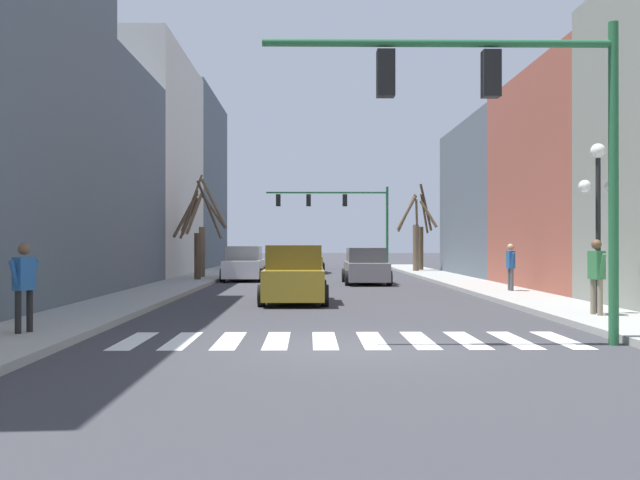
% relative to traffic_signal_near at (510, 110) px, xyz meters
% --- Properties ---
extents(ground_plane, '(240.00, 240.00, 0.00)m').
position_rel_traffic_signal_near_xyz_m(ground_plane, '(-2.88, -0.31, -4.24)').
color(ground_plane, '#38383D').
extents(building_row_left, '(6.00, 53.77, 12.29)m').
position_rel_traffic_signal_near_xyz_m(building_row_left, '(-13.23, 21.24, 1.49)').
color(building_row_left, tan).
rests_on(building_row_left, ground_plane).
extents(building_row_right, '(6.00, 38.79, 8.94)m').
position_rel_traffic_signal_near_xyz_m(building_row_right, '(7.47, 12.70, 0.05)').
color(building_row_right, gray).
rests_on(building_row_right, ground_plane).
extents(crosswalk_stripes, '(8.55, 2.60, 0.01)m').
position_rel_traffic_signal_near_xyz_m(crosswalk_stripes, '(-2.88, 0.73, -4.23)').
color(crosswalk_stripes, white).
rests_on(crosswalk_stripes, ground_plane).
extents(traffic_signal_near, '(6.44, 0.28, 5.84)m').
position_rel_traffic_signal_near_xyz_m(traffic_signal_near, '(0.00, 0.00, 0.00)').
color(traffic_signal_near, '#236038').
rests_on(traffic_signal_near, ground_plane).
extents(traffic_signal_far, '(8.54, 0.28, 5.76)m').
position_rel_traffic_signal_near_xyz_m(traffic_signal_far, '(-1.43, 38.71, 0.10)').
color(traffic_signal_far, '#236038').
rests_on(traffic_signal_far, ground_plane).
extents(street_lamp_right_corner, '(0.95, 0.36, 4.09)m').
position_rel_traffic_signal_near_xyz_m(street_lamp_right_corner, '(3.35, 4.49, -1.18)').
color(street_lamp_right_corner, black).
rests_on(street_lamp_right_corner, sidewalk_right).
extents(car_parked_left_far, '(2.04, 4.38, 1.77)m').
position_rel_traffic_signal_near_xyz_m(car_parked_left_far, '(-4.07, 9.55, -3.42)').
color(car_parked_left_far, '#A38423').
rests_on(car_parked_left_far, ground_plane).
extents(car_parked_left_mid, '(2.02, 4.75, 1.62)m').
position_rel_traffic_signal_near_xyz_m(car_parked_left_mid, '(-1.05, 20.14, -3.48)').
color(car_parked_left_mid, gray).
rests_on(car_parked_left_mid, ground_plane).
extents(car_parked_right_near, '(2.12, 4.84, 1.68)m').
position_rel_traffic_signal_near_xyz_m(car_parked_right_near, '(-3.72, 32.30, -3.45)').
color(car_parked_right_near, '#A38423').
rests_on(car_parked_right_near, ground_plane).
extents(car_at_intersection, '(2.00, 4.53, 1.68)m').
position_rel_traffic_signal_near_xyz_m(car_at_intersection, '(-6.77, 23.07, -3.46)').
color(car_at_intersection, white).
rests_on(car_at_intersection, ground_plane).
extents(pedestrian_near_right_corner, '(0.30, 0.77, 1.78)m').
position_rel_traffic_signal_near_xyz_m(pedestrian_near_right_corner, '(3.16, 4.10, -3.04)').
color(pedestrian_near_right_corner, '#7A705B').
rests_on(pedestrian_near_right_corner, sidewalk_right).
extents(pedestrian_on_left_sidewalk, '(0.38, 0.70, 1.69)m').
position_rel_traffic_signal_near_xyz_m(pedestrian_on_left_sidewalk, '(-9.01, 0.78, -3.09)').
color(pedestrian_on_left_sidewalk, black).
rests_on(pedestrian_on_left_sidewalk, sidewalk_left).
extents(pedestrian_on_right_sidewalk, '(0.23, 0.72, 1.66)m').
position_rel_traffic_signal_near_xyz_m(pedestrian_on_right_sidewalk, '(3.53, 12.95, -3.10)').
color(pedestrian_on_right_sidewalk, '#4C4C51').
rests_on(pedestrian_on_right_sidewalk, sidewalk_right).
extents(street_tree_right_far, '(2.23, 1.69, 4.59)m').
position_rel_traffic_signal_near_xyz_m(street_tree_right_far, '(-8.85, 21.22, -2.11)').
color(street_tree_right_far, '#473828').
rests_on(street_tree_right_far, sidewalk_left).
extents(street_tree_right_mid, '(2.39, 0.61, 5.11)m').
position_rel_traffic_signal_near_xyz_m(street_tree_right_mid, '(-8.90, 23.93, -1.86)').
color(street_tree_right_mid, brown).
rests_on(street_tree_right_mid, sidewalk_left).
extents(street_tree_left_mid, '(1.56, 1.79, 4.68)m').
position_rel_traffic_signal_near_xyz_m(street_tree_left_mid, '(2.75, 31.79, -1.97)').
color(street_tree_left_mid, brown).
rests_on(street_tree_left_mid, sidewalk_right).
extents(street_tree_left_far, '(1.19, 2.26, 5.44)m').
position_rel_traffic_signal_near_xyz_m(street_tree_left_far, '(3.58, 33.61, -1.91)').
color(street_tree_left_far, brown).
rests_on(street_tree_left_far, sidewalk_right).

